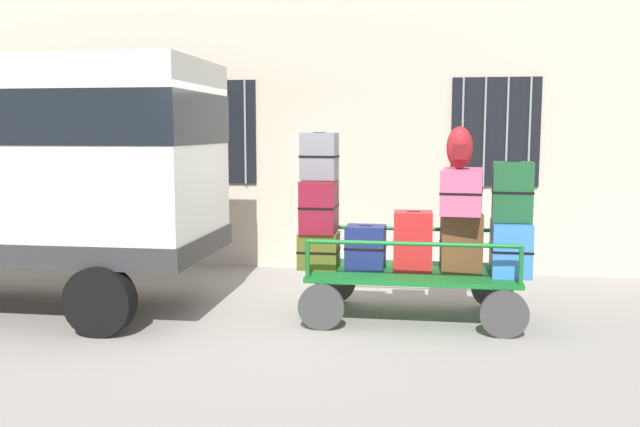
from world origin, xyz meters
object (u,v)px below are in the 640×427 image
(suitcase_right_middle, at_px, (512,192))
(suitcase_midright_middle, at_px, (462,191))
(luggage_cart, at_px, (412,280))
(suitcase_left_top, at_px, (319,156))
(suitcase_midleft_bottom, at_px, (366,247))
(suitcase_midright_bottom, at_px, (461,243))
(suitcase_right_bottom, at_px, (511,248))
(suitcase_left_bottom, at_px, (319,250))
(suitcase_left_middle, at_px, (319,206))
(backpack, at_px, (460,148))
(suitcase_center_bottom, at_px, (413,241))
(van, at_px, (15,159))

(suitcase_right_middle, bearing_deg, suitcase_midright_middle, 173.55)
(luggage_cart, height_order, suitcase_left_top, suitcase_left_top)
(suitcase_left_top, height_order, suitcase_midleft_bottom, suitcase_left_top)
(suitcase_midright_bottom, distance_m, suitcase_midright_middle, 0.55)
(suitcase_midleft_bottom, xyz_separation_m, suitcase_right_bottom, (1.52, -0.06, 0.04))
(suitcase_left_bottom, relative_size, suitcase_left_middle, 0.77)
(suitcase_midleft_bottom, bearing_deg, suitcase_left_bottom, -174.55)
(suitcase_right_bottom, height_order, backpack, backpack)
(suitcase_midright_bottom, height_order, suitcase_right_bottom, suitcase_midright_bottom)
(suitcase_left_top, relative_size, suitcase_right_bottom, 0.82)
(luggage_cart, height_order, suitcase_right_bottom, suitcase_right_bottom)
(luggage_cart, relative_size, suitcase_midleft_bottom, 4.78)
(suitcase_midright_bottom, bearing_deg, suitcase_left_bottom, 179.95)
(suitcase_left_middle, bearing_deg, suitcase_midleft_bottom, 3.28)
(luggage_cart, bearing_deg, suitcase_left_bottom, -179.38)
(luggage_cart, bearing_deg, suitcase_midleft_bottom, 175.77)
(suitcase_midleft_bottom, bearing_deg, suitcase_midright_bottom, -2.81)
(suitcase_midleft_bottom, distance_m, suitcase_center_bottom, 0.51)
(suitcase_midright_middle, relative_size, suitcase_right_bottom, 1.40)
(van, distance_m, suitcase_midright_bottom, 5.04)
(suitcase_left_top, xyz_separation_m, backpack, (1.48, -0.03, 0.10))
(suitcase_midright_bottom, relative_size, suitcase_right_middle, 1.02)
(suitcase_midleft_bottom, relative_size, suitcase_midright_middle, 0.55)
(suitcase_center_bottom, height_order, suitcase_right_middle, suitcase_right_middle)
(suitcase_center_bottom, relative_size, suitcase_right_bottom, 1.03)
(suitcase_right_middle, relative_size, backpack, 1.42)
(suitcase_midright_middle, bearing_deg, suitcase_right_bottom, -6.93)
(suitcase_left_middle, height_order, suitcase_midright_bottom, suitcase_left_middle)
(suitcase_left_bottom, xyz_separation_m, suitcase_right_middle, (2.03, -0.01, 0.67))
(luggage_cart, height_order, suitcase_midleft_bottom, suitcase_midleft_bottom)
(suitcase_right_bottom, relative_size, suitcase_right_middle, 1.00)
(suitcase_left_middle, xyz_separation_m, backpack, (1.48, -0.02, 0.64))
(suitcase_left_middle, bearing_deg, backpack, -0.75)
(van, xyz_separation_m, suitcase_left_bottom, (3.44, 0.17, -0.98))
(suitcase_midright_bottom, xyz_separation_m, suitcase_midright_middle, (0.00, 0.05, 0.55))
(suitcase_midleft_bottom, xyz_separation_m, backpack, (0.98, -0.05, 1.08))
(suitcase_center_bottom, bearing_deg, luggage_cart, -90.00)
(suitcase_center_bottom, distance_m, suitcase_right_bottom, 1.02)
(suitcase_midright_middle, distance_m, suitcase_right_bottom, 0.78)
(suitcase_center_bottom, relative_size, suitcase_midright_bottom, 1.01)
(suitcase_center_bottom, xyz_separation_m, suitcase_midright_bottom, (0.51, -0.03, -0.00))
(van, bearing_deg, suitcase_midright_middle, 2.54)
(van, relative_size, backpack, 10.17)
(suitcase_left_bottom, distance_m, suitcase_midleft_bottom, 0.51)
(suitcase_left_middle, relative_size, suitcase_left_top, 1.10)
(luggage_cart, relative_size, suitcase_right_bottom, 3.66)
(luggage_cart, bearing_deg, suitcase_right_bottom, -1.25)
(van, xyz_separation_m, suitcase_right_middle, (5.47, 0.16, -0.31))
(suitcase_midright_bottom, bearing_deg, suitcase_left_middle, 179.22)
(suitcase_left_top, distance_m, suitcase_midright_middle, 1.56)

